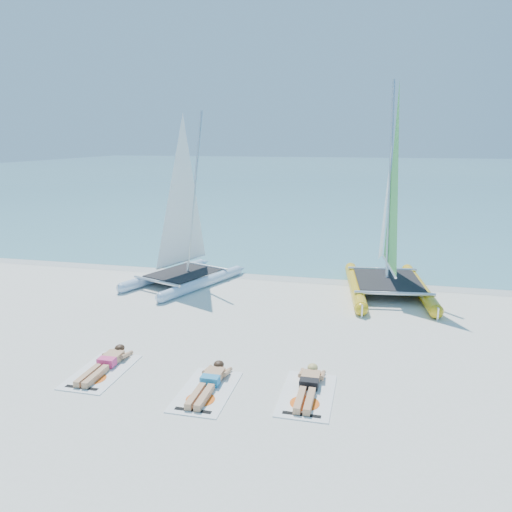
{
  "coord_description": "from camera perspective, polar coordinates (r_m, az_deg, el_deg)",
  "views": [
    {
      "loc": [
        3.08,
        -11.56,
        4.84
      ],
      "look_at": [
        0.03,
        1.2,
        1.74
      ],
      "focal_mm": 35.0,
      "sensor_mm": 36.0,
      "label": 1
    }
  ],
  "objects": [
    {
      "name": "sunbather_c",
      "position": [
        10.17,
        6.04,
        -14.45
      ],
      "size": [
        0.37,
        1.73,
        0.26
      ],
      "color": "tan",
      "rests_on": "towel_c"
    },
    {
      "name": "towel_c",
      "position": [
        10.05,
        5.87,
        -15.5
      ],
      "size": [
        1.0,
        1.85,
        0.02
      ],
      "primitive_type": "cube",
      "color": "white",
      "rests_on": "ground"
    },
    {
      "name": "towel_a",
      "position": [
        11.36,
        -17.24,
        -12.49
      ],
      "size": [
        1.0,
        1.85,
        0.02
      ],
      "primitive_type": "cube",
      "color": "white",
      "rests_on": "ground"
    },
    {
      "name": "ground",
      "position": [
        12.9,
        -1.37,
        -8.72
      ],
      "size": [
        140.0,
        140.0,
        0.0
      ],
      "primitive_type": "plane",
      "color": "silver",
      "rests_on": "ground"
    },
    {
      "name": "sunbather_b",
      "position": [
        10.28,
        -5.35,
        -14.09
      ],
      "size": [
        0.37,
        1.73,
        0.26
      ],
      "color": "tan",
      "rests_on": "towel_b"
    },
    {
      "name": "wet_sand_strip",
      "position": [
        18.0,
        3.11,
        -2.29
      ],
      "size": [
        140.0,
        1.4,
        0.01
      ],
      "primitive_type": "cube",
      "color": "beige",
      "rests_on": "ground"
    },
    {
      "name": "sunbather_a",
      "position": [
        11.46,
        -16.79,
        -11.62
      ],
      "size": [
        0.37,
        1.73,
        0.26
      ],
      "color": "tan",
      "rests_on": "towel_a"
    },
    {
      "name": "towel_b",
      "position": [
        10.17,
        -5.69,
        -15.11
      ],
      "size": [
        1.0,
        1.85,
        0.02
      ],
      "primitive_type": "cube",
      "color": "white",
      "rests_on": "ground"
    },
    {
      "name": "sea",
      "position": [
        74.78,
        11.23,
        9.37
      ],
      "size": [
        140.0,
        115.0,
        0.01
      ],
      "primitive_type": "cube",
      "color": "#72BFBB",
      "rests_on": "ground"
    },
    {
      "name": "catamaran_yellow",
      "position": [
        16.61,
        14.94,
        3.63
      ],
      "size": [
        3.0,
        5.53,
        6.9
      ],
      "rotation": [
        0.0,
        0.0,
        0.12
      ],
      "color": "yellow",
      "rests_on": "ground"
    },
    {
      "name": "catamaran_blue",
      "position": [
        16.91,
        -8.29,
        2.73
      ],
      "size": [
        3.5,
        4.81,
        5.94
      ],
      "rotation": [
        0.0,
        0.0,
        -0.37
      ],
      "color": "#C2DAFF",
      "rests_on": "ground"
    }
  ]
}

